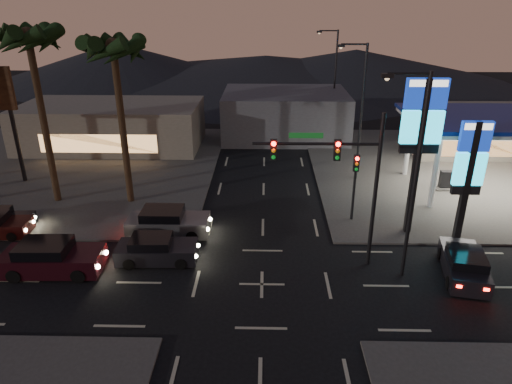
{
  "coord_description": "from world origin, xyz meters",
  "views": [
    {
      "loc": [
        0.13,
        -18.57,
        12.78
      ],
      "look_at": [
        -0.38,
        4.39,
        3.0
      ],
      "focal_mm": 32.0,
      "sensor_mm": 36.0,
      "label": 1
    }
  ],
  "objects_px": {
    "car_lane_a_mid": "(51,258)",
    "car_lane_b_front": "(167,223)",
    "car_lane_a_front": "(156,250)",
    "suv_station": "(464,264)",
    "gas_station": "(500,122)",
    "pylon_sign_short": "(470,164)",
    "pylon_sign_tall": "(422,127)",
    "traffic_signal_mast": "(341,170)"
  },
  "relations": [
    {
      "from": "car_lane_a_mid",
      "to": "car_lane_b_front",
      "type": "relative_size",
      "value": 1.05
    },
    {
      "from": "traffic_signal_mast",
      "to": "car_lane_b_front",
      "type": "distance_m",
      "value": 10.8
    },
    {
      "from": "pylon_sign_short",
      "to": "suv_station",
      "type": "bearing_deg",
      "value": -106.03
    },
    {
      "from": "car_lane_a_front",
      "to": "car_lane_b_front",
      "type": "bearing_deg",
      "value": 90.01
    },
    {
      "from": "car_lane_b_front",
      "to": "suv_station",
      "type": "height_order",
      "value": "car_lane_b_front"
    },
    {
      "from": "car_lane_a_front",
      "to": "car_lane_b_front",
      "type": "height_order",
      "value": "car_lane_b_front"
    },
    {
      "from": "car_lane_a_front",
      "to": "car_lane_a_mid",
      "type": "height_order",
      "value": "car_lane_a_mid"
    },
    {
      "from": "gas_station",
      "to": "pylon_sign_tall",
      "type": "relative_size",
      "value": 1.36
    },
    {
      "from": "traffic_signal_mast",
      "to": "car_lane_a_mid",
      "type": "relative_size",
      "value": 1.56
    },
    {
      "from": "suv_station",
      "to": "gas_station",
      "type": "bearing_deg",
      "value": 61.4
    },
    {
      "from": "car_lane_a_mid",
      "to": "gas_station",
      "type": "bearing_deg",
      "value": 22.64
    },
    {
      "from": "traffic_signal_mast",
      "to": "car_lane_b_front",
      "type": "relative_size",
      "value": 1.65
    },
    {
      "from": "pylon_sign_short",
      "to": "traffic_signal_mast",
      "type": "relative_size",
      "value": 0.88
    },
    {
      "from": "pylon_sign_tall",
      "to": "car_lane_a_mid",
      "type": "bearing_deg",
      "value": -166.48
    },
    {
      "from": "pylon_sign_tall",
      "to": "car_lane_a_mid",
      "type": "relative_size",
      "value": 1.76
    },
    {
      "from": "traffic_signal_mast",
      "to": "car_lane_a_mid",
      "type": "height_order",
      "value": "traffic_signal_mast"
    },
    {
      "from": "car_lane_a_mid",
      "to": "car_lane_b_front",
      "type": "xyz_separation_m",
      "value": [
        5.02,
        4.15,
        -0.03
      ]
    },
    {
      "from": "pylon_sign_tall",
      "to": "pylon_sign_short",
      "type": "xyz_separation_m",
      "value": [
        2.5,
        -1.0,
        -1.74
      ]
    },
    {
      "from": "gas_station",
      "to": "car_lane_a_front",
      "type": "height_order",
      "value": "gas_station"
    },
    {
      "from": "pylon_sign_tall",
      "to": "car_lane_a_front",
      "type": "height_order",
      "value": "pylon_sign_tall"
    },
    {
      "from": "gas_station",
      "to": "pylon_sign_tall",
      "type": "xyz_separation_m",
      "value": [
        -7.5,
        -6.5,
        1.31
      ]
    },
    {
      "from": "car_lane_b_front",
      "to": "pylon_sign_tall",
      "type": "bearing_deg",
      "value": 1.81
    },
    {
      "from": "car_lane_a_mid",
      "to": "suv_station",
      "type": "distance_m",
      "value": 20.58
    },
    {
      "from": "pylon_sign_short",
      "to": "pylon_sign_tall",
      "type": "bearing_deg",
      "value": 158.2
    },
    {
      "from": "pylon_sign_tall",
      "to": "suv_station",
      "type": "relative_size",
      "value": 1.99
    },
    {
      "from": "pylon_sign_tall",
      "to": "suv_station",
      "type": "xyz_separation_m",
      "value": [
        1.49,
        -4.53,
        -5.73
      ]
    },
    {
      "from": "gas_station",
      "to": "pylon_sign_tall",
      "type": "distance_m",
      "value": 10.01
    },
    {
      "from": "pylon_sign_tall",
      "to": "traffic_signal_mast",
      "type": "xyz_separation_m",
      "value": [
        -4.74,
        -3.51,
        -1.17
      ]
    },
    {
      "from": "gas_station",
      "to": "car_lane_b_front",
      "type": "bearing_deg",
      "value": -162.16
    },
    {
      "from": "gas_station",
      "to": "suv_station",
      "type": "bearing_deg",
      "value": -118.6
    },
    {
      "from": "traffic_signal_mast",
      "to": "car_lane_a_front",
      "type": "bearing_deg",
      "value": 179.57
    },
    {
      "from": "pylon_sign_short",
      "to": "car_lane_a_front",
      "type": "bearing_deg",
      "value": -171.62
    },
    {
      "from": "car_lane_b_front",
      "to": "pylon_sign_short",
      "type": "bearing_deg",
      "value": -1.92
    },
    {
      "from": "car_lane_a_mid",
      "to": "traffic_signal_mast",
      "type": "bearing_deg",
      "value": 4.29
    },
    {
      "from": "gas_station",
      "to": "pylon_sign_short",
      "type": "bearing_deg",
      "value": -123.69
    },
    {
      "from": "gas_station",
      "to": "car_lane_a_front",
      "type": "bearing_deg",
      "value": -155.26
    },
    {
      "from": "traffic_signal_mast",
      "to": "car_lane_a_mid",
      "type": "xyz_separation_m",
      "value": [
        -14.35,
        -1.08,
        -4.46
      ]
    },
    {
      "from": "pylon_sign_short",
      "to": "gas_station",
      "type": "bearing_deg",
      "value": 56.31
    },
    {
      "from": "traffic_signal_mast",
      "to": "car_lane_a_front",
      "type": "relative_size",
      "value": 1.85
    },
    {
      "from": "gas_station",
      "to": "traffic_signal_mast",
      "type": "bearing_deg",
      "value": -140.72
    },
    {
      "from": "pylon_sign_tall",
      "to": "car_lane_b_front",
      "type": "bearing_deg",
      "value": -178.19
    },
    {
      "from": "pylon_sign_short",
      "to": "car_lane_a_front",
      "type": "height_order",
      "value": "pylon_sign_short"
    }
  ]
}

